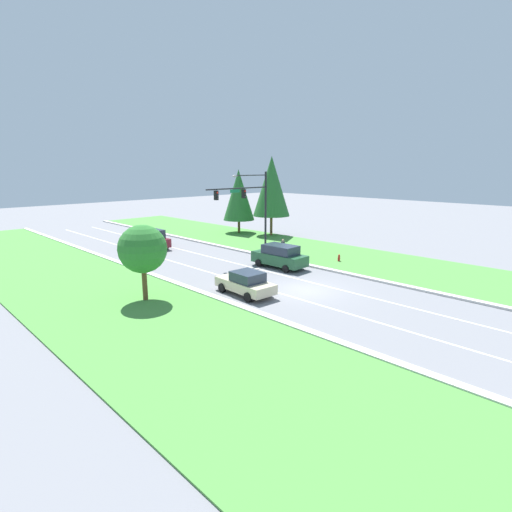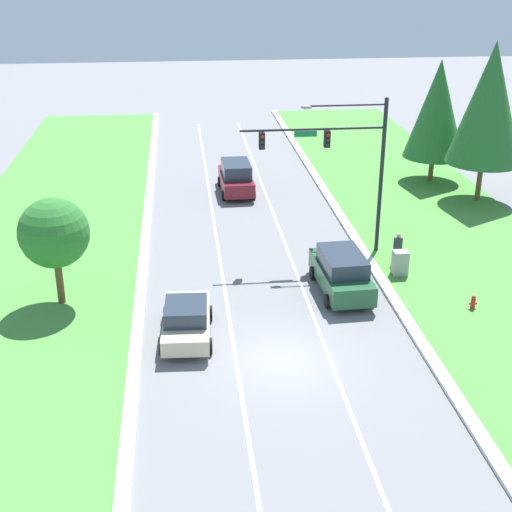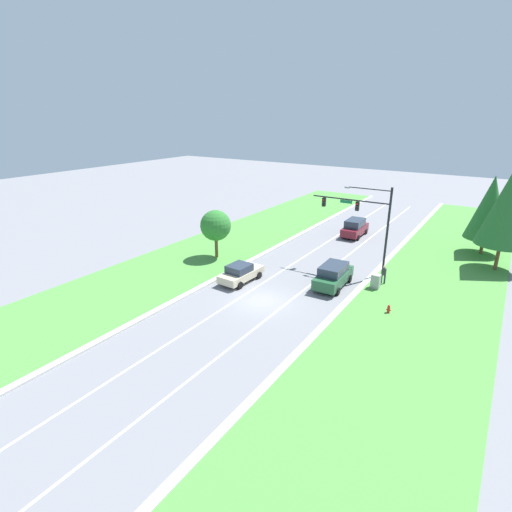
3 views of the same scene
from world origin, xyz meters
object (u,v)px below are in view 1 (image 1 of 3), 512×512
object	(u,v)px
traffic_signal_mast	(250,202)
conifer_far_right_tree	(272,186)
oak_near_left_tree	(143,249)
champagne_sedan	(246,283)
fire_hydrant	(339,258)
utility_cabinet	(292,252)
burgundy_suv	(151,239)
conifer_near_right_tree	(239,195)
pedestrian	(283,247)
forest_suv	(280,256)

from	to	relation	value
traffic_signal_mast	conifer_far_right_tree	size ratio (longest dim) A/B	0.82
oak_near_left_tree	conifer_far_right_tree	bearing A→B (deg)	25.73
champagne_sedan	fire_hydrant	distance (m)	12.48
utility_cabinet	burgundy_suv	bearing A→B (deg)	116.28
conifer_near_right_tree	champagne_sedan	bearing A→B (deg)	-131.03
utility_cabinet	oak_near_left_tree	world-z (taller)	oak_near_left_tree
conifer_near_right_tree	oak_near_left_tree	distance (m)	27.31
pedestrian	fire_hydrant	bearing A→B (deg)	102.18
forest_suv	conifer_far_right_tree	world-z (taller)	conifer_far_right_tree
champagne_sedan	utility_cabinet	distance (m)	11.35
fire_hydrant	oak_near_left_tree	xyz separation A→B (m)	(-17.89, 2.56, 3.02)
traffic_signal_mast	conifer_far_right_tree	bearing A→B (deg)	34.58
oak_near_left_tree	conifer_far_right_tree	xyz separation A→B (m)	(23.82, 11.48, 2.73)
pedestrian	fire_hydrant	size ratio (longest dim) A/B	2.41
champagne_sedan	oak_near_left_tree	distance (m)	7.01
forest_suv	conifer_near_right_tree	distance (m)	19.04
champagne_sedan	conifer_near_right_tree	bearing A→B (deg)	51.97
conifer_far_right_tree	burgundy_suv	bearing A→B (deg)	167.15
traffic_signal_mast	pedestrian	distance (m)	5.35
burgundy_suv	utility_cabinet	world-z (taller)	burgundy_suv
traffic_signal_mast	forest_suv	distance (m)	6.26
conifer_near_right_tree	oak_near_left_tree	bearing A→B (deg)	-144.73
traffic_signal_mast	utility_cabinet	xyz separation A→B (m)	(2.32, -3.08, -4.64)
utility_cabinet	conifer_near_right_tree	xyz separation A→B (m)	(6.52, 14.52, 4.28)
burgundy_suv	oak_near_left_tree	distance (m)	17.54
conifer_near_right_tree	conifer_far_right_tree	world-z (taller)	conifer_far_right_tree
utility_cabinet	conifer_near_right_tree	distance (m)	16.48
forest_suv	champagne_sedan	size ratio (longest dim) A/B	1.10
fire_hydrant	conifer_near_right_tree	distance (m)	19.37
conifer_far_right_tree	utility_cabinet	bearing A→B (deg)	-128.23
utility_cabinet	oak_near_left_tree	size ratio (longest dim) A/B	0.26
forest_suv	conifer_far_right_tree	size ratio (longest dim) A/B	0.51
champagne_sedan	oak_near_left_tree	bearing A→B (deg)	149.87
burgundy_suv	oak_near_left_tree	world-z (taller)	oak_near_left_tree
pedestrian	conifer_near_right_tree	world-z (taller)	conifer_near_right_tree
burgundy_suv	conifer_near_right_tree	xyz separation A→B (m)	(13.25, 0.89, 3.90)
champagne_sedan	fire_hydrant	size ratio (longest dim) A/B	6.41
forest_suv	utility_cabinet	size ratio (longest dim) A/B	3.85
traffic_signal_mast	fire_hydrant	xyz separation A→B (m)	(4.47, -6.87, -4.94)
traffic_signal_mast	burgundy_suv	xyz separation A→B (m)	(-4.41, 10.55, -4.26)
pedestrian	conifer_far_right_tree	world-z (taller)	conifer_far_right_tree
traffic_signal_mast	conifer_near_right_tree	size ratio (longest dim) A/B	0.98
conifer_far_right_tree	forest_suv	bearing A→B (deg)	-134.04
burgundy_suv	fire_hydrant	bearing A→B (deg)	-64.19
traffic_signal_mast	pedestrian	world-z (taller)	traffic_signal_mast
oak_near_left_tree	conifer_near_right_tree	bearing A→B (deg)	35.27
traffic_signal_mast	utility_cabinet	world-z (taller)	traffic_signal_mast
forest_suv	conifer_near_right_tree	size ratio (longest dim) A/B	0.61
burgundy_suv	conifer_near_right_tree	size ratio (longest dim) A/B	0.59
utility_cabinet	pedestrian	distance (m)	1.36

